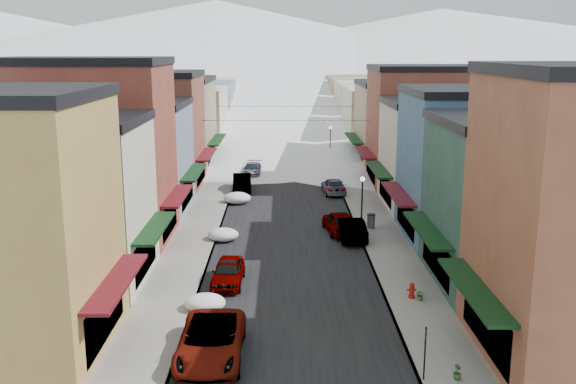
{
  "coord_description": "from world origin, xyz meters",
  "views": [
    {
      "loc": [
        -0.44,
        -22.27,
        13.09
      ],
      "look_at": [
        0.0,
        24.1,
        2.64
      ],
      "focal_mm": 40.0,
      "sensor_mm": 36.0,
      "label": 1
    }
  ],
  "objects_px": {
    "car_silver_sedan": "(228,272)",
    "streetlamp_near": "(362,198)",
    "trash_can": "(371,221)",
    "car_dark_hatch": "(242,183)",
    "fire_hydrant": "(412,291)",
    "car_green_sedan": "(350,228)",
    "car_white_suv": "(211,341)"
  },
  "relations": [
    {
      "from": "fire_hydrant",
      "to": "streetlamp_near",
      "type": "xyz_separation_m",
      "value": [
        -1.21,
        12.04,
        2.23
      ]
    },
    {
      "from": "fire_hydrant",
      "to": "car_green_sedan",
      "type": "bearing_deg",
      "value": 100.72
    },
    {
      "from": "car_silver_sedan",
      "to": "car_green_sedan",
      "type": "distance_m",
      "value": 11.66
    },
    {
      "from": "car_silver_sedan",
      "to": "streetlamp_near",
      "type": "distance_m",
      "value": 13.08
    },
    {
      "from": "car_silver_sedan",
      "to": "trash_can",
      "type": "xyz_separation_m",
      "value": [
        9.59,
        10.95,
        -0.03
      ]
    },
    {
      "from": "car_silver_sedan",
      "to": "trash_can",
      "type": "relative_size",
      "value": 4.0
    },
    {
      "from": "trash_can",
      "to": "car_white_suv",
      "type": "bearing_deg",
      "value": -115.71
    },
    {
      "from": "car_dark_hatch",
      "to": "car_silver_sedan",
      "type": "bearing_deg",
      "value": -92.14
    },
    {
      "from": "car_silver_sedan",
      "to": "car_green_sedan",
      "type": "xyz_separation_m",
      "value": [
        7.8,
        8.66,
        0.06
      ]
    },
    {
      "from": "car_silver_sedan",
      "to": "streetlamp_near",
      "type": "relative_size",
      "value": 1.02
    },
    {
      "from": "car_white_suv",
      "to": "trash_can",
      "type": "bearing_deg",
      "value": 64.43
    },
    {
      "from": "car_white_suv",
      "to": "car_silver_sedan",
      "type": "relative_size",
      "value": 1.4
    },
    {
      "from": "car_white_suv",
      "to": "car_dark_hatch",
      "type": "bearing_deg",
      "value": 91.33
    },
    {
      "from": "car_dark_hatch",
      "to": "fire_hydrant",
      "type": "relative_size",
      "value": 5.69
    },
    {
      "from": "car_dark_hatch",
      "to": "trash_can",
      "type": "height_order",
      "value": "car_dark_hatch"
    },
    {
      "from": "car_white_suv",
      "to": "fire_hydrant",
      "type": "height_order",
      "value": "car_white_suv"
    },
    {
      "from": "car_green_sedan",
      "to": "trash_can",
      "type": "bearing_deg",
      "value": -133.17
    },
    {
      "from": "car_green_sedan",
      "to": "fire_hydrant",
      "type": "distance_m",
      "value": 11.36
    },
    {
      "from": "car_silver_sedan",
      "to": "car_dark_hatch",
      "type": "bearing_deg",
      "value": 93.69
    },
    {
      "from": "trash_can",
      "to": "streetlamp_near",
      "type": "distance_m",
      "value": 2.65
    },
    {
      "from": "car_silver_sedan",
      "to": "fire_hydrant",
      "type": "distance_m",
      "value": 10.22
    },
    {
      "from": "car_dark_hatch",
      "to": "fire_hydrant",
      "type": "xyz_separation_m",
      "value": [
        10.6,
        -26.71,
        -0.25
      ]
    },
    {
      "from": "car_white_suv",
      "to": "car_green_sedan",
      "type": "relative_size",
      "value": 1.25
    },
    {
      "from": "car_dark_hatch",
      "to": "streetlamp_near",
      "type": "bearing_deg",
      "value": -61.15
    },
    {
      "from": "trash_can",
      "to": "streetlamp_near",
      "type": "height_order",
      "value": "streetlamp_near"
    },
    {
      "from": "car_silver_sedan",
      "to": "trash_can",
      "type": "height_order",
      "value": "car_silver_sedan"
    },
    {
      "from": "car_silver_sedan",
      "to": "streetlamp_near",
      "type": "bearing_deg",
      "value": 49.72
    },
    {
      "from": "car_dark_hatch",
      "to": "car_white_suv",
      "type": "bearing_deg",
      "value": -92.58
    },
    {
      "from": "car_white_suv",
      "to": "trash_can",
      "type": "height_order",
      "value": "car_white_suv"
    },
    {
      "from": "car_dark_hatch",
      "to": "car_green_sedan",
      "type": "height_order",
      "value": "car_dark_hatch"
    },
    {
      "from": "car_silver_sedan",
      "to": "trash_can",
      "type": "bearing_deg",
      "value": 50.85
    },
    {
      "from": "car_white_suv",
      "to": "car_green_sedan",
      "type": "height_order",
      "value": "car_white_suv"
    }
  ]
}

